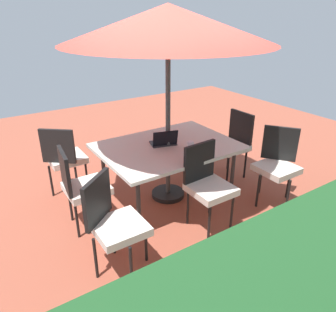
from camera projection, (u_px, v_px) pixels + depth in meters
ground_plane at (168, 196)px, 4.47m from camera, size 10.00×10.00×0.02m
dining_table at (168, 149)px, 4.17m from camera, size 1.71×1.26×0.75m
patio_umbrella at (168, 25)px, 3.56m from camera, size 2.43×2.43×2.40m
chair_east at (81, 185)px, 3.62m from camera, size 0.48×0.47×0.98m
chair_west at (233, 142)px, 4.79m from camera, size 0.46×0.46×0.98m
chair_north at (207, 182)px, 3.67m from camera, size 0.46×0.47×0.98m
chair_southeast at (64, 156)px, 4.32m from camera, size 0.58×0.58×0.98m
chair_northwest at (277, 162)px, 4.15m from camera, size 0.58×0.58×0.98m
chair_northeast at (113, 221)px, 3.01m from camera, size 0.58×0.58×0.98m
laptop at (164, 141)px, 4.15m from camera, size 0.38×0.33×0.21m
cup at (191, 145)px, 4.05m from camera, size 0.08×0.08×0.09m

